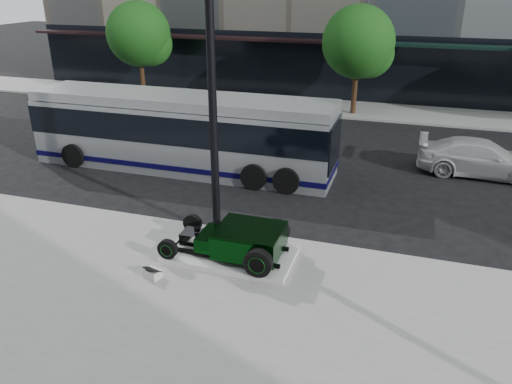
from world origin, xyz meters
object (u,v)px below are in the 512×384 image
(hot_rod, at_px, (242,240))
(transit_bus, at_px, (182,132))
(lamppost, at_px, (213,114))
(white_sedan, at_px, (481,158))

(hot_rod, relative_size, transit_bus, 0.27)
(lamppost, xyz_separation_m, transit_bus, (-3.37, 4.85, -2.17))
(lamppost, bearing_deg, transit_bus, 124.80)
(white_sedan, bearing_deg, lamppost, 135.06)
(white_sedan, bearing_deg, transit_bus, 104.80)
(lamppost, relative_size, transit_bus, 0.63)
(hot_rod, bearing_deg, lamppost, 132.98)
(lamppost, relative_size, white_sedan, 1.63)
(transit_bus, bearing_deg, lamppost, -55.20)
(hot_rod, xyz_separation_m, lamppost, (-1.27, 1.36, 2.96))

